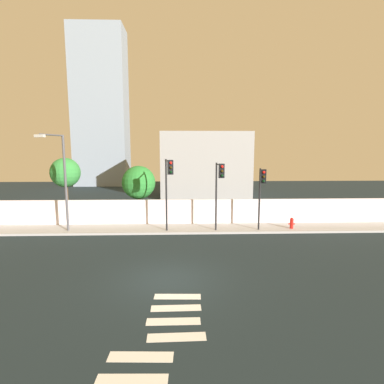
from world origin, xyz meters
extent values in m
plane|color=black|center=(0.00, 0.00, 0.00)|extent=(80.00, 80.00, 0.00)
cube|color=#A1A1A1|center=(0.00, 8.20, 0.07)|extent=(36.00, 2.40, 0.15)
cube|color=silver|center=(0.00, 9.49, 1.05)|extent=(36.00, 0.18, 1.80)
cube|color=silver|center=(-0.64, -5.80, 0.00)|extent=(1.81, 0.50, 0.01)
cube|color=silver|center=(-0.53, -4.95, 0.00)|extent=(1.82, 0.51, 0.01)
cube|color=silver|center=(0.44, -4.10, 0.00)|extent=(1.81, 0.48, 0.01)
cube|color=silver|center=(0.32, -3.25, 0.00)|extent=(1.80, 0.45, 0.01)
cube|color=silver|center=(0.39, -2.40, 0.00)|extent=(1.81, 0.47, 0.01)
cube|color=silver|center=(0.43, -1.55, 0.00)|extent=(1.82, 0.51, 0.01)
cylinder|color=black|center=(-0.43, 7.55, 2.57)|extent=(0.12, 0.12, 4.84)
cylinder|color=black|center=(-0.25, 6.83, 4.89)|extent=(0.42, 1.46, 0.08)
cube|color=black|center=(-0.08, 6.11, 4.54)|extent=(0.38, 0.27, 0.90)
sphere|color=red|center=(-0.05, 6.00, 4.81)|extent=(0.18, 0.18, 0.18)
sphere|color=#33260A|center=(-0.05, 6.00, 4.53)|extent=(0.18, 0.18, 0.18)
sphere|color=black|center=(-0.05, 6.00, 4.25)|extent=(0.18, 0.18, 0.18)
cylinder|color=black|center=(2.93, 7.55, 2.45)|extent=(0.12, 0.12, 4.60)
cylinder|color=black|center=(3.02, 6.90, 4.65)|extent=(0.25, 1.31, 0.08)
cube|color=black|center=(3.10, 6.25, 4.30)|extent=(0.36, 0.24, 0.90)
sphere|color=red|center=(3.12, 6.13, 4.57)|extent=(0.18, 0.18, 0.18)
sphere|color=#33260A|center=(3.12, 6.13, 4.29)|extent=(0.18, 0.18, 0.18)
sphere|color=black|center=(3.12, 6.13, 4.01)|extent=(0.18, 0.18, 0.18)
cylinder|color=black|center=(5.89, 7.55, 2.26)|extent=(0.12, 0.12, 4.22)
cylinder|color=black|center=(5.87, 7.07, 4.27)|extent=(0.13, 0.96, 0.08)
cube|color=black|center=(5.84, 6.59, 3.92)|extent=(0.35, 0.22, 0.90)
sphere|color=red|center=(5.84, 6.47, 4.19)|extent=(0.18, 0.18, 0.18)
sphere|color=#33260A|center=(5.84, 6.47, 3.91)|extent=(0.18, 0.18, 0.18)
sphere|color=black|center=(5.84, 6.47, 3.63)|extent=(0.18, 0.18, 0.18)
cylinder|color=#4C4C51|center=(-7.14, 7.75, 3.36)|extent=(0.16, 0.16, 6.42)
cylinder|color=#4C4C51|center=(-7.40, 6.70, 6.52)|extent=(0.62, 2.12, 0.10)
cube|color=beige|center=(-7.67, 5.65, 6.42)|extent=(0.64, 0.38, 0.16)
cylinder|color=red|center=(8.26, 7.75, 0.45)|extent=(0.24, 0.24, 0.60)
sphere|color=red|center=(8.26, 7.75, 0.79)|extent=(0.26, 0.26, 0.26)
cylinder|color=red|center=(8.09, 7.75, 0.48)|extent=(0.10, 0.09, 0.09)
cylinder|color=red|center=(8.43, 7.75, 0.48)|extent=(0.10, 0.09, 0.09)
cylinder|color=brown|center=(-8.12, 10.38, 1.65)|extent=(0.24, 0.24, 3.30)
sphere|color=#2F8137|center=(-8.12, 10.38, 3.90)|extent=(2.20, 2.20, 2.20)
cylinder|color=brown|center=(-2.66, 10.38, 1.22)|extent=(0.21, 0.21, 2.44)
sphere|color=#287A2E|center=(-2.66, 10.38, 3.13)|extent=(2.53, 2.53, 2.53)
cube|color=#989898|center=(3.38, 23.49, 3.78)|extent=(10.27, 6.00, 7.56)
cube|color=gray|center=(-11.74, 35.49, 11.73)|extent=(7.87, 5.00, 23.46)
camera|label=1|loc=(0.63, -12.61, 5.69)|focal=28.39mm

